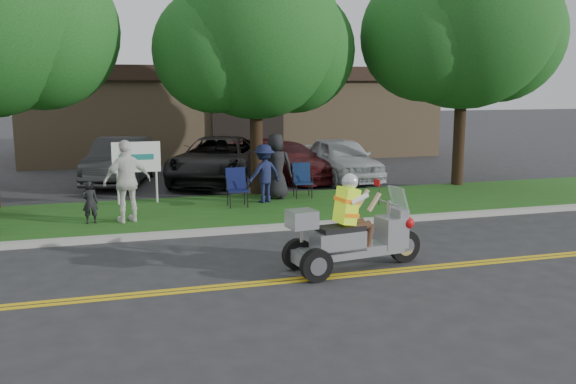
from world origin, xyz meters
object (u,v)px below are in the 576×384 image
object	(u,v)px
lawn_chair_b	(302,178)
parked_car_right	(287,161)
trike_scooter	(351,236)
parked_car_far_right	(341,159)
lawn_chair_a	(237,185)
parked_car_mid	(218,160)
spectator_adult_right	(127,181)
parked_car_left	(121,161)

from	to	relation	value
lawn_chair_b	parked_car_right	world-z (taller)	parked_car_right
trike_scooter	parked_car_far_right	distance (m)	10.30
lawn_chair_a	lawn_chair_b	size ratio (longest dim) A/B	1.03
lawn_chair_b	parked_car_right	xyz separation A→B (m)	(0.66, 3.74, 0.00)
trike_scooter	parked_car_mid	distance (m)	10.38
lawn_chair_b	spectator_adult_right	bearing A→B (deg)	-151.94
lawn_chair_b	parked_car_far_right	size ratio (longest dim) A/B	0.22
lawn_chair_b	parked_car_right	distance (m)	3.79
parked_car_left	parked_car_far_right	world-z (taller)	parked_car_left
parked_car_left	parked_car_far_right	distance (m)	7.36
parked_car_left	parked_car_mid	bearing A→B (deg)	1.20
parked_car_right	parked_car_far_right	bearing A→B (deg)	-38.61
lawn_chair_b	parked_car_mid	distance (m)	4.23
lawn_chair_a	parked_car_mid	xyz separation A→B (m)	(0.34, 4.63, 0.10)
lawn_chair_a	parked_car_right	size ratio (longest dim) A/B	0.22
parked_car_right	parked_car_far_right	distance (m)	1.84
lawn_chair_a	parked_car_mid	size ratio (longest dim) A/B	0.18
spectator_adult_right	parked_car_left	xyz separation A→B (m)	(-0.00, 6.51, -0.30)
parked_car_right	parked_car_far_right	xyz separation A→B (m)	(1.75, -0.56, 0.09)
lawn_chair_a	parked_car_left	size ratio (longest dim) A/B	0.22
trike_scooter	lawn_chair_b	xyz separation A→B (m)	(1.18, 6.49, 0.04)
lawn_chair_b	spectator_adult_right	size ratio (longest dim) A/B	0.51
parked_car_left	lawn_chair_a	bearing A→B (deg)	-48.29
lawn_chair_a	parked_car_right	bearing A→B (deg)	60.37
spectator_adult_right	parked_car_right	xyz separation A→B (m)	(5.46, 5.64, -0.40)
parked_car_mid	parked_car_right	distance (m)	2.36
trike_scooter	lawn_chair_a	bearing A→B (deg)	90.40
trike_scooter	parked_car_far_right	xyz separation A→B (m)	(3.59, 9.66, 0.13)
trike_scooter	parked_car_left	xyz separation A→B (m)	(-3.63, 11.09, 0.15)
parked_car_mid	parked_car_left	bearing A→B (deg)	-170.01
trike_scooter	parked_car_left	world-z (taller)	trike_scooter
parked_car_far_right	parked_car_right	bearing A→B (deg)	161.29
trike_scooter	spectator_adult_right	bearing A→B (deg)	120.30
parked_car_left	spectator_adult_right	bearing A→B (deg)	-75.68
lawn_chair_b	parked_car_right	bearing A→B (deg)	86.52
spectator_adult_right	parked_car_far_right	bearing A→B (deg)	-163.48
lawn_chair_b	parked_car_far_right	xyz separation A→B (m)	(2.41, 3.17, 0.09)
lawn_chair_b	parked_car_mid	size ratio (longest dim) A/B	0.18
parked_car_mid	lawn_chair_a	bearing A→B (deg)	-71.08
lawn_chair_a	spectator_adult_right	distance (m)	3.03
spectator_adult_right	parked_car_mid	world-z (taller)	spectator_adult_right
trike_scooter	spectator_adult_right	distance (m)	5.86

